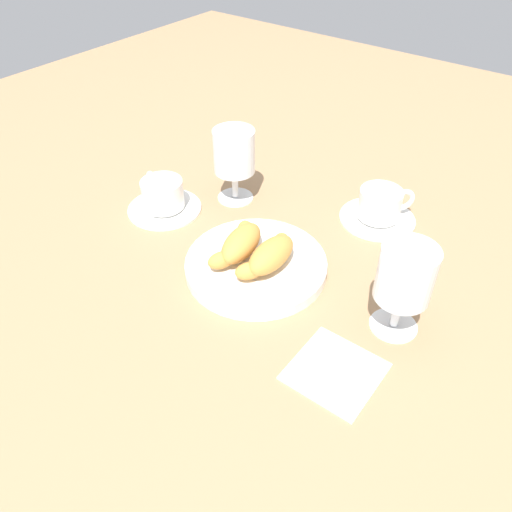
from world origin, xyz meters
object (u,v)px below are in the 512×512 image
at_px(coffee_cup_far, 380,207).
at_px(juice_glass_right, 404,279).
at_px(pastry_plate, 256,264).
at_px(coffee_cup_near, 163,197).
at_px(croissant_large, 269,255).
at_px(croissant_small, 239,243).
at_px(folded_napkin, 335,371).
at_px(juice_glass_left, 234,155).

relative_size(coffee_cup_far, juice_glass_right, 0.97).
bearing_deg(pastry_plate, coffee_cup_near, 82.22).
xyz_separation_m(croissant_large, coffee_cup_near, (0.03, 0.27, -0.02)).
distance_m(croissant_small, coffee_cup_near, 0.21).
bearing_deg(coffee_cup_far, croissant_large, 164.79).
xyz_separation_m(croissant_small, coffee_cup_near, (0.04, 0.21, -0.02)).
height_order(pastry_plate, coffee_cup_near, coffee_cup_near).
xyz_separation_m(juice_glass_right, folded_napkin, (-0.12, 0.02, -0.09)).
distance_m(croissant_small, juice_glass_right, 0.27).
height_order(pastry_plate, folded_napkin, pastry_plate).
bearing_deg(juice_glass_left, folded_napkin, -123.43).
bearing_deg(coffee_cup_near, croissant_large, -96.55).
distance_m(croissant_large, croissant_small, 0.05).
xyz_separation_m(pastry_plate, coffee_cup_far, (0.25, -0.09, 0.01)).
bearing_deg(croissant_large, juice_glass_left, 52.50).
bearing_deg(croissant_small, croissant_large, -84.08).
relative_size(coffee_cup_near, juice_glass_left, 0.97).
bearing_deg(juice_glass_right, folded_napkin, 168.35).
relative_size(croissant_large, juice_glass_right, 0.98).
distance_m(pastry_plate, juice_glass_left, 0.23).
bearing_deg(coffee_cup_near, croissant_small, -99.74).
xyz_separation_m(coffee_cup_near, coffee_cup_far, (0.21, -0.33, 0.00)).
height_order(coffee_cup_far, juice_glass_right, juice_glass_right).
bearing_deg(juice_glass_right, pastry_plate, 94.83).
bearing_deg(coffee_cup_far, croissant_small, 154.12).
xyz_separation_m(croissant_large, croissant_small, (-0.01, 0.05, 0.00)).
height_order(coffee_cup_near, juice_glass_left, juice_glass_left).
height_order(pastry_plate, coffee_cup_far, coffee_cup_far).
height_order(croissant_large, coffee_cup_far, croissant_large).
height_order(coffee_cup_near, juice_glass_right, juice_glass_right).
height_order(croissant_large, coffee_cup_near, croissant_large).
height_order(pastry_plate, juice_glass_right, juice_glass_right).
bearing_deg(juice_glass_right, coffee_cup_near, 88.34).
bearing_deg(juice_glass_left, pastry_plate, -131.95).
height_order(croissant_small, coffee_cup_far, croissant_small).
relative_size(croissant_small, coffee_cup_near, 0.99).
distance_m(juice_glass_left, folded_napkin, 0.45).
relative_size(croissant_large, folded_napkin, 1.25).
bearing_deg(pastry_plate, croissant_large, -84.17).
bearing_deg(pastry_plate, coffee_cup_far, -20.18).
xyz_separation_m(croissant_large, juice_glass_left, (0.14, 0.18, 0.05)).
distance_m(pastry_plate, juice_glass_right, 0.24).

